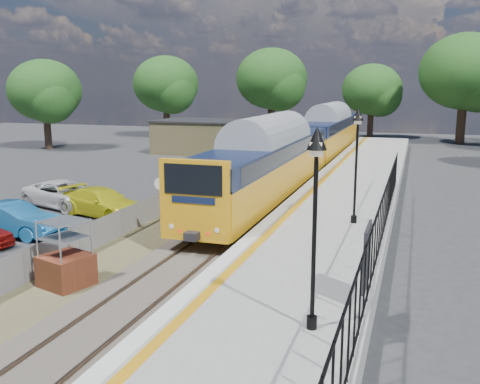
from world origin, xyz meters
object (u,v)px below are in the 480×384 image
at_px(speed_sign, 161,198).
at_px(victorian_lamp_north, 357,139).
at_px(car_yellow, 102,202).
at_px(car_white, 64,194).
at_px(train, 306,142).
at_px(victorian_lamp_south, 316,182).
at_px(car_blue, 12,220).
at_px(brick_plinth, 65,255).

bearing_deg(speed_sign, victorian_lamp_north, 0.37).
bearing_deg(speed_sign, car_yellow, 139.18).
bearing_deg(car_white, victorian_lamp_north, -81.48).
bearing_deg(speed_sign, train, 71.04).
distance_m(victorian_lamp_south, victorian_lamp_north, 10.00).
height_order(victorian_lamp_north, train, victorian_lamp_north).
bearing_deg(car_yellow, speed_sign, -104.39).
distance_m(car_blue, car_yellow, 4.67).
distance_m(speed_sign, car_blue, 6.50).
xyz_separation_m(car_blue, car_yellow, (1.62, 4.38, -0.05)).
bearing_deg(car_blue, victorian_lamp_north, -77.49).
height_order(car_blue, car_yellow, car_blue).
relative_size(train, speed_sign, 15.76).
distance_m(victorian_lamp_south, car_yellow, 17.07).
xyz_separation_m(victorian_lamp_north, train, (-5.30, 16.53, -1.96)).
height_order(brick_plinth, speed_sign, speed_sign).
distance_m(victorian_lamp_south, train, 27.17).
xyz_separation_m(speed_sign, car_yellow, (-4.54, 2.59, -1.06)).
relative_size(victorian_lamp_south, train, 0.11).
bearing_deg(victorian_lamp_north, car_yellow, 175.33).
distance_m(train, car_blue, 21.77).
bearing_deg(brick_plinth, victorian_lamp_north, 43.20).
height_order(speed_sign, car_blue, speed_sign).
relative_size(victorian_lamp_north, brick_plinth, 2.07).
xyz_separation_m(brick_plinth, car_white, (-7.18, 9.69, -0.38)).
distance_m(car_yellow, car_white, 3.16).
bearing_deg(train, car_yellow, -114.39).
distance_m(brick_plinth, speed_sign, 6.11).
relative_size(brick_plinth, speed_sign, 0.86).
xyz_separation_m(train, car_blue, (-8.66, -19.90, -1.62)).
bearing_deg(victorian_lamp_south, brick_plinth, 164.25).
bearing_deg(victorian_lamp_north, speed_sign, -168.53).
bearing_deg(train, brick_plinth, -96.71).
bearing_deg(brick_plinth, car_yellow, 115.86).
xyz_separation_m(victorian_lamp_north, car_blue, (-13.96, -3.37, -3.57)).
height_order(brick_plinth, car_yellow, brick_plinth).
relative_size(car_yellow, car_white, 0.94).
height_order(victorian_lamp_north, car_white, victorian_lamp_north).
distance_m(train, speed_sign, 18.30).
bearing_deg(brick_plinth, victorian_lamp_south, -15.75).
height_order(car_yellow, car_white, car_white).
bearing_deg(victorian_lamp_north, victorian_lamp_south, -88.85).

